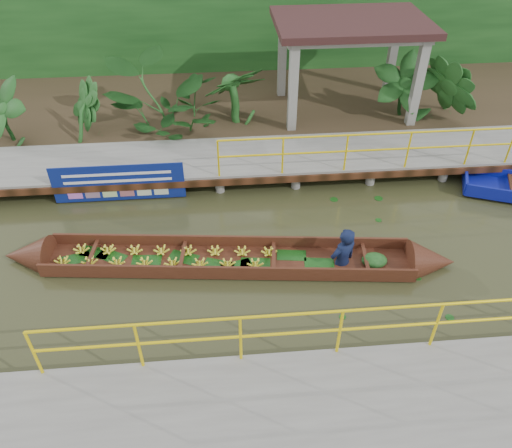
{
  "coord_description": "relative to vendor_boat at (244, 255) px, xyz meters",
  "views": [
    {
      "loc": [
        -0.99,
        -8.06,
        7.53
      ],
      "look_at": [
        -0.25,
        0.5,
        0.6
      ],
      "focal_mm": 35.0,
      "sensor_mm": 36.0,
      "label": 1
    }
  ],
  "objects": [
    {
      "name": "ground",
      "position": [
        0.57,
        0.12,
        -0.26
      ],
      "size": [
        80.0,
        80.0,
        0.0
      ],
      "primitive_type": "plane",
      "color": "#33351A",
      "rests_on": "ground"
    },
    {
      "name": "pavilion",
      "position": [
        3.57,
        6.42,
        2.56
      ],
      "size": [
        4.4,
        3.0,
        3.0
      ],
      "color": "slate",
      "rests_on": "ground"
    },
    {
      "name": "near_dock",
      "position": [
        1.57,
        -4.08,
        0.04
      ],
      "size": [
        18.0,
        2.4,
        1.73
      ],
      "color": "slate",
      "rests_on": "ground"
    },
    {
      "name": "foliage_backdrop",
      "position": [
        0.57,
        10.12,
        1.74
      ],
      "size": [
        30.0,
        0.8,
        4.0
      ],
      "primitive_type": "cube",
      "color": "#133D14",
      "rests_on": "ground"
    },
    {
      "name": "tropical_plants",
      "position": [
        -0.02,
        5.42,
        1.09
      ],
      "size": [
        14.44,
        1.44,
        1.8
      ],
      "color": "#133D14",
      "rests_on": "ground"
    },
    {
      "name": "blue_banner",
      "position": [
        -2.94,
        2.6,
        0.3
      ],
      "size": [
        3.26,
        0.04,
        1.02
      ],
      "color": "navy",
      "rests_on": "ground"
    },
    {
      "name": "land_strip",
      "position": [
        0.57,
        7.62,
        -0.04
      ],
      "size": [
        30.0,
        8.0,
        0.45
      ],
      "primitive_type": "cube",
      "color": "#342A1A",
      "rests_on": "ground"
    },
    {
      "name": "far_dock",
      "position": [
        0.59,
        3.55,
        0.22
      ],
      "size": [
        16.0,
        2.06,
        1.66
      ],
      "color": "slate",
      "rests_on": "ground"
    },
    {
      "name": "vendor_boat",
      "position": [
        0.0,
        0.0,
        0.0
      ],
      "size": [
        9.84,
        1.99,
        2.23
      ],
      "rotation": [
        0.0,
        0.0,
        -0.11
      ],
      "color": "#3B1B10",
      "rests_on": "ground"
    }
  ]
}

